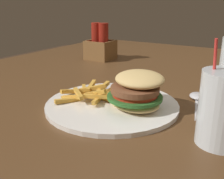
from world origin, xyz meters
name	(u,v)px	position (x,y,z in m)	size (l,w,h in m)	color
dining_table	(178,110)	(0.00, 0.00, 0.68)	(1.52, 1.44, 0.75)	brown
meal_plate_near	(122,98)	(-0.06, -0.23, 0.78)	(0.31, 0.31, 0.09)	white
juice_glass	(223,113)	(0.16, -0.28, 0.81)	(0.08, 0.08, 0.18)	silver
spoon	(198,97)	(0.07, -0.08, 0.76)	(0.06, 0.16, 0.01)	silver
condiment_caddy	(100,46)	(-0.41, 0.18, 0.81)	(0.11, 0.10, 0.15)	brown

